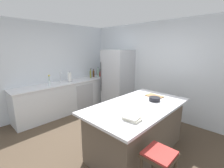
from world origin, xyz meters
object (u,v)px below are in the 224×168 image
at_px(paper_towel_roll, 70,77).
at_px(cookbook_stack, 132,118).
at_px(refrigerator, 118,80).
at_px(mixing_bowl, 155,99).
at_px(vinegar_bottle, 103,72).
at_px(cutting_board, 154,96).
at_px(flower_vase, 49,82).
at_px(kitchen_island, 137,128).
at_px(sink_faucet, 60,77).
at_px(soda_bottle, 91,74).
at_px(hot_sauce_bottle, 100,74).
at_px(olive_oil_bottle, 91,74).
at_px(syrup_bottle, 94,74).
at_px(bar_stool, 159,161).
at_px(wine_bottle, 101,72).
at_px(gin_bottle, 98,73).

bearing_deg(paper_towel_roll, cookbook_stack, -14.82).
bearing_deg(refrigerator, mixing_bowl, -28.60).
height_order(vinegar_bottle, cutting_board, vinegar_bottle).
distance_m(flower_vase, cookbook_stack, 2.82).
xyz_separation_m(kitchen_island, sink_faucet, (-2.65, -0.06, 0.61)).
xyz_separation_m(refrigerator, soda_bottle, (-0.93, -0.31, 0.12)).
distance_m(hot_sauce_bottle, olive_oil_bottle, 0.39).
bearing_deg(syrup_bottle, bar_stool, -27.93).
height_order(refrigerator, syrup_bottle, refrigerator).
relative_size(mixing_bowl, cutting_board, 0.59).
height_order(bar_stool, cookbook_stack, cookbook_stack).
bearing_deg(kitchen_island, olive_oil_bottle, 158.94).
bearing_deg(olive_oil_bottle, flower_vase, -87.80).
bearing_deg(cutting_board, refrigerator, 155.85).
xyz_separation_m(syrup_bottle, cookbook_stack, (2.94, -1.74, -0.08)).
bearing_deg(bar_stool, wine_bottle, 148.03).
relative_size(flower_vase, mixing_bowl, 1.42).
relative_size(syrup_bottle, cutting_board, 0.77).
xyz_separation_m(sink_faucet, paper_towel_roll, (0.06, 0.26, -0.02)).
distance_m(olive_oil_bottle, cookbook_stack, 3.27).
bearing_deg(cutting_board, sink_faucet, -165.15).
relative_size(bar_stool, hot_sauce_bottle, 3.40).
height_order(paper_towel_roll, soda_bottle, paper_towel_roll).
bearing_deg(bar_stool, mixing_bowl, 122.28).
bearing_deg(gin_bottle, soda_bottle, -120.47).
bearing_deg(hot_sauce_bottle, wine_bottle, 128.24).
bearing_deg(refrigerator, soda_bottle, -161.57).
bearing_deg(kitchen_island, wine_bottle, 150.53).
bearing_deg(syrup_bottle, wine_bottle, 80.19).
xyz_separation_m(bar_stool, wine_bottle, (-3.37, 2.10, 0.50)).
height_order(kitchen_island, gin_bottle, gin_bottle).
bearing_deg(gin_bottle, wine_bottle, 110.54).
relative_size(kitchen_island, refrigerator, 1.08).
height_order(kitchen_island, refrigerator, refrigerator).
xyz_separation_m(refrigerator, hot_sauce_bottle, (-0.80, -0.02, 0.07)).
xyz_separation_m(refrigerator, syrup_bottle, (-0.93, -0.21, 0.10)).
relative_size(bar_stool, vinegar_bottle, 2.34).
bearing_deg(flower_vase, gin_bottle, 90.31).
relative_size(hot_sauce_bottle, soda_bottle, 0.66).
height_order(refrigerator, sink_faucet, refrigerator).
distance_m(olive_oil_bottle, mixing_bowl, 2.77).
relative_size(refrigerator, paper_towel_roll, 5.90).
xyz_separation_m(bar_stool, gin_bottle, (-3.30, 1.92, 0.49)).
xyz_separation_m(flower_vase, vinegar_bottle, (-0.08, 2.02, 0.01)).
relative_size(bar_stool, wine_bottle, 1.88).
bearing_deg(flower_vase, sink_faucet, 105.95).
distance_m(bar_stool, cookbook_stack, 0.62).
bearing_deg(paper_towel_roll, sink_faucet, -102.16).
relative_size(gin_bottle, cutting_board, 0.98).
height_order(vinegar_bottle, wine_bottle, wine_bottle).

